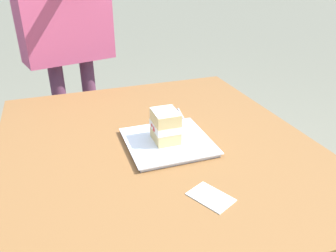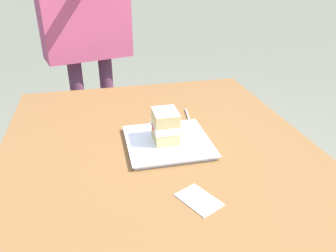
{
  "view_description": "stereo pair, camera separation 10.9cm",
  "coord_description": "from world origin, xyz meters",
  "px_view_note": "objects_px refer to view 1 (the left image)",
  "views": [
    {
      "loc": [
        0.95,
        -0.29,
        1.32
      ],
      "look_at": [
        0.03,
        0.03,
        0.83
      ],
      "focal_mm": 35.61,
      "sensor_mm": 36.0,
      "label": 1
    },
    {
      "loc": [
        0.98,
        -0.19,
        1.32
      ],
      "look_at": [
        0.03,
        0.03,
        0.83
      ],
      "focal_mm": 35.61,
      "sensor_mm": 36.0,
      "label": 2
    }
  ],
  "objects_px": {
    "dessert_fork": "(183,119)",
    "dessert_plate": "(168,142)",
    "patio_table": "(157,168)",
    "paper_napkin": "(211,197)",
    "diner_person": "(63,7)",
    "cake_slice": "(165,126)"
  },
  "relations": [
    {
      "from": "patio_table",
      "to": "paper_napkin",
      "type": "bearing_deg",
      "value": 8.04
    },
    {
      "from": "dessert_fork",
      "to": "dessert_plate",
      "type": "bearing_deg",
      "value": -36.66
    },
    {
      "from": "patio_table",
      "to": "dessert_plate",
      "type": "height_order",
      "value": "dessert_plate"
    },
    {
      "from": "patio_table",
      "to": "paper_napkin",
      "type": "xyz_separation_m",
      "value": [
        0.33,
        0.05,
        0.11
      ]
    },
    {
      "from": "dessert_fork",
      "to": "paper_napkin",
      "type": "relative_size",
      "value": 1.26
    },
    {
      "from": "diner_person",
      "to": "dessert_fork",
      "type": "bearing_deg",
      "value": 25.77
    },
    {
      "from": "paper_napkin",
      "to": "diner_person",
      "type": "bearing_deg",
      "value": -168.25
    },
    {
      "from": "dessert_fork",
      "to": "paper_napkin",
      "type": "distance_m",
      "value": 0.48
    },
    {
      "from": "dessert_fork",
      "to": "diner_person",
      "type": "xyz_separation_m",
      "value": [
        -0.74,
        -0.36,
        0.34
      ]
    },
    {
      "from": "dessert_fork",
      "to": "diner_person",
      "type": "relative_size",
      "value": 0.1
    },
    {
      "from": "cake_slice",
      "to": "paper_napkin",
      "type": "xyz_separation_m",
      "value": [
        0.31,
        0.02,
        -0.07
      ]
    },
    {
      "from": "dessert_plate",
      "to": "patio_table",
      "type": "bearing_deg",
      "value": -127.56
    },
    {
      "from": "cake_slice",
      "to": "paper_napkin",
      "type": "height_order",
      "value": "cake_slice"
    },
    {
      "from": "patio_table",
      "to": "dessert_plate",
      "type": "distance_m",
      "value": 0.12
    },
    {
      "from": "patio_table",
      "to": "paper_napkin",
      "type": "distance_m",
      "value": 0.35
    },
    {
      "from": "patio_table",
      "to": "dessert_plate",
      "type": "xyz_separation_m",
      "value": [
        0.03,
        0.03,
        0.11
      ]
    },
    {
      "from": "patio_table",
      "to": "cake_slice",
      "type": "xyz_separation_m",
      "value": [
        0.02,
        0.02,
        0.17
      ]
    },
    {
      "from": "cake_slice",
      "to": "diner_person",
      "type": "relative_size",
      "value": 0.06
    },
    {
      "from": "dessert_plate",
      "to": "dessert_fork",
      "type": "distance_m",
      "value": 0.2
    },
    {
      "from": "patio_table",
      "to": "dessert_plate",
      "type": "bearing_deg",
      "value": 52.44
    },
    {
      "from": "dessert_fork",
      "to": "paper_napkin",
      "type": "height_order",
      "value": "dessert_fork"
    },
    {
      "from": "dessert_fork",
      "to": "patio_table",
      "type": "bearing_deg",
      "value": -48.44
    }
  ]
}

